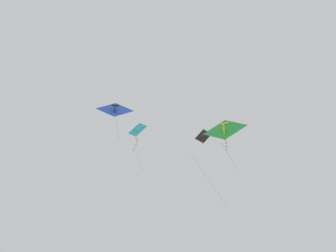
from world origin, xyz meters
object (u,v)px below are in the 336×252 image
kite_delta_far_centre (115,109)px  kite_diamond_highest (138,130)px  kite_diamond_low_drifter (203,137)px  kite_delta_near_left (225,129)px

kite_delta_far_centre → kite_diamond_highest: (2.08, 1.26, -2.18)m
kite_delta_far_centre → kite_diamond_low_drifter: 9.71m
kite_delta_far_centre → kite_delta_near_left: (11.00, 0.47, -4.66)m
kite_delta_far_centre → kite_diamond_low_drifter: kite_delta_far_centre is taller
kite_diamond_highest → kite_delta_far_centre: bearing=21.8°
kite_diamond_highest → kite_diamond_low_drifter: (6.55, 0.68, -1.84)m
kite_delta_near_left → kite_diamond_low_drifter: 2.87m
kite_delta_near_left → kite_diamond_highest: kite_diamond_highest is taller
kite_delta_far_centre → kite_diamond_highest: size_ratio=0.80×
kite_delta_near_left → kite_diamond_low_drifter: bearing=-30.4°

